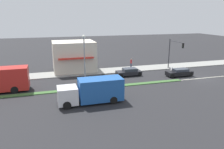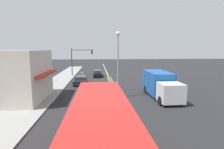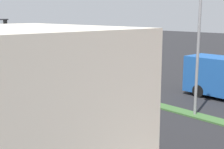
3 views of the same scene
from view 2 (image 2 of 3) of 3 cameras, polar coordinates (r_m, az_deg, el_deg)
The scene contains 13 objects.
ground_plane at distance 21.31m, azimuth 1.53°, elevation -6.82°, with size 160.00×160.00×0.00m, color #232326.
sidewalk_right at distance 21.73m, azimuth -22.80°, elevation -7.01°, with size 4.00×73.00×0.12m, color gray.
median_strip at distance 12.89m, azimuth 6.22°, elevation -16.91°, with size 0.90×46.00×0.10m, color #3D6633.
lane_marking_center at distance 38.91m, azimuth -1.44°, elevation 0.02°, with size 0.16×60.00×0.01m, color beige.
building_corner_store at distance 21.35m, azimuth -29.03°, elevation -0.22°, with size 6.64×7.41×5.31m.
traffic_signal_main at distance 37.09m, azimuth -10.84°, elevation 5.53°, with size 4.59×0.34×5.60m.
street_lamp at distance 19.55m, azimuth 1.93°, elevation 6.02°, with size 0.44×0.44×7.37m.
pedestrian at distance 31.45m, azimuth -19.13°, elevation -0.49°, with size 0.34×0.34×1.71m.
warning_aframe_sign at distance 36.68m, azimuth -9.84°, elevation 0.07°, with size 0.45×0.53×0.84m.
delivery_truck at distance 21.17m, azimuth 15.45°, elevation -3.14°, with size 2.44×7.50×2.87m.
city_bus at distance 7.49m, azimuth -3.53°, elevation -21.96°, with size 2.56×11.00×3.26m.
suv_black at distance 36.14m, azimuth -4.67°, elevation 0.37°, with size 1.74×4.44×1.27m.
sedan_dark at distance 28.31m, azimuth -10.27°, elevation -1.91°, with size 1.90×4.18×1.28m.
Camera 2 is at (2.33, 38.45, 5.50)m, focal length 28.00 mm.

